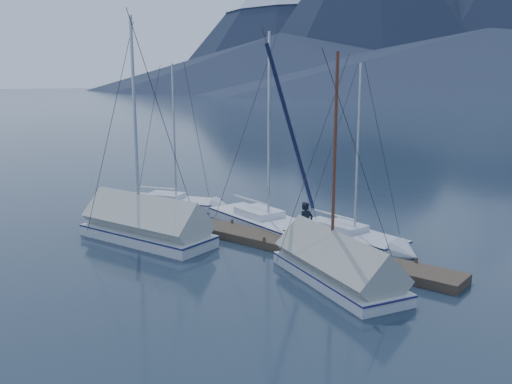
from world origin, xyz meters
TOP-DOWN VIEW (x-y plane):
  - ground at (0.00, 0.00)m, footprint 1000.00×1000.00m
  - dock at (0.00, 2.00)m, footprint 18.00×1.50m
  - mooring_posts at (-0.50, 2.00)m, footprint 15.12×1.52m
  - sailboat_open_left at (-7.34, 4.67)m, footprint 6.72×3.92m
  - sailboat_open_mid at (-0.38, 3.90)m, footprint 7.82×4.02m
  - sailboat_open_right at (3.81, 4.56)m, footprint 6.57×3.23m
  - sailboat_covered_near at (4.85, 0.13)m, footprint 6.90×4.74m
  - sailboat_covered_far at (-4.34, -1.00)m, footprint 7.58×3.17m
  - person at (2.68, 1.88)m, footprint 0.59×0.75m

SIDE VIEW (x-z plane):
  - ground at x=0.00m, z-range 0.00..0.00m
  - dock at x=0.00m, z-range -0.16..0.38m
  - sailboat_open_right at x=3.81m, z-range -4.04..4.33m
  - sailboat_open_left at x=-7.34m, z-range -4.14..4.44m
  - sailboat_open_mid at x=-0.38m, z-range -4.80..5.15m
  - mooring_posts at x=-0.50m, z-range 0.17..0.52m
  - sailboat_covered_near at x=4.85m, z-range -3.91..4.78m
  - sailboat_covered_far at x=-4.34m, z-range -4.72..5.74m
  - person at x=2.68m, z-range 0.34..2.15m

